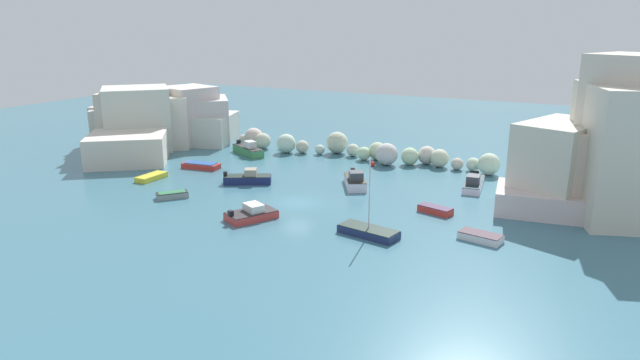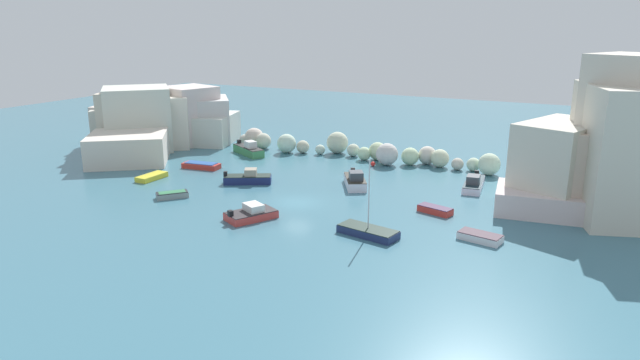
{
  "view_description": "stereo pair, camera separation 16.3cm",
  "coord_description": "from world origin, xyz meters",
  "px_view_note": "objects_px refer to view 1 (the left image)",
  "views": [
    {
      "loc": [
        24.42,
        -43.33,
        16.06
      ],
      "look_at": [
        0.0,
        4.64,
        1.0
      ],
      "focal_mm": 31.66,
      "sensor_mm": 36.0,
      "label": 1
    },
    {
      "loc": [
        24.56,
        -43.25,
        16.06
      ],
      "look_at": [
        0.0,
        4.64,
        1.0
      ],
      "focal_mm": 31.66,
      "sensor_mm": 36.0,
      "label": 2
    }
  ],
  "objects_px": {
    "moored_boat_2": "(435,210)",
    "moored_boat_9": "(480,237)",
    "moored_boat_8": "(151,177)",
    "moored_boat_11": "(201,166)",
    "moored_boat_5": "(473,183)",
    "moored_boat_3": "(248,150)",
    "moored_boat_6": "(368,231)",
    "moored_boat_7": "(172,195)",
    "moored_boat_1": "(248,178)",
    "channel_buoy": "(373,164)",
    "moored_boat_0": "(355,181)",
    "moored_boat_4": "(252,214)"
  },
  "relations": [
    {
      "from": "channel_buoy",
      "to": "moored_boat_2",
      "type": "bearing_deg",
      "value": -49.6
    },
    {
      "from": "moored_boat_2",
      "to": "moored_boat_3",
      "type": "relative_size",
      "value": 0.56
    },
    {
      "from": "moored_boat_3",
      "to": "moored_boat_7",
      "type": "distance_m",
      "value": 18.88
    },
    {
      "from": "moored_boat_6",
      "to": "moored_boat_11",
      "type": "relative_size",
      "value": 1.36
    },
    {
      "from": "moored_boat_5",
      "to": "moored_boat_2",
      "type": "bearing_deg",
      "value": -14.53
    },
    {
      "from": "moored_boat_0",
      "to": "moored_boat_4",
      "type": "distance_m",
      "value": 13.48
    },
    {
      "from": "moored_boat_8",
      "to": "moored_boat_0",
      "type": "bearing_deg",
      "value": 110.24
    },
    {
      "from": "moored_boat_0",
      "to": "moored_boat_5",
      "type": "distance_m",
      "value": 11.86
    },
    {
      "from": "moored_boat_9",
      "to": "moored_boat_0",
      "type": "bearing_deg",
      "value": 158.63
    },
    {
      "from": "moored_boat_6",
      "to": "moored_boat_2",
      "type": "bearing_deg",
      "value": 78.23
    },
    {
      "from": "moored_boat_3",
      "to": "moored_boat_4",
      "type": "height_order",
      "value": "moored_boat_3"
    },
    {
      "from": "moored_boat_3",
      "to": "moored_boat_2",
      "type": "bearing_deg",
      "value": 6.7
    },
    {
      "from": "moored_boat_0",
      "to": "moored_boat_3",
      "type": "relative_size",
      "value": 0.87
    },
    {
      "from": "moored_boat_5",
      "to": "moored_boat_11",
      "type": "distance_m",
      "value": 30.08
    },
    {
      "from": "moored_boat_0",
      "to": "moored_boat_4",
      "type": "xyz_separation_m",
      "value": [
        -3.94,
        -12.89,
        -0.17
      ]
    },
    {
      "from": "moored_boat_6",
      "to": "moored_boat_7",
      "type": "bearing_deg",
      "value": -171.16
    },
    {
      "from": "channel_buoy",
      "to": "moored_boat_8",
      "type": "bearing_deg",
      "value": -139.68
    },
    {
      "from": "moored_boat_9",
      "to": "moored_boat_11",
      "type": "bearing_deg",
      "value": 177.34
    },
    {
      "from": "channel_buoy",
      "to": "moored_boat_2",
      "type": "distance_m",
      "value": 17.11
    },
    {
      "from": "moored_boat_2",
      "to": "moored_boat_6",
      "type": "relative_size",
      "value": 0.53
    },
    {
      "from": "moored_boat_5",
      "to": "moored_boat_9",
      "type": "bearing_deg",
      "value": 7.78
    },
    {
      "from": "moored_boat_2",
      "to": "moored_boat_3",
      "type": "distance_m",
      "value": 29.58
    },
    {
      "from": "moored_boat_7",
      "to": "moored_boat_9",
      "type": "relative_size",
      "value": 0.87
    },
    {
      "from": "moored_boat_0",
      "to": "moored_boat_1",
      "type": "distance_m",
      "value": 11.11
    },
    {
      "from": "moored_boat_0",
      "to": "moored_boat_9",
      "type": "xyz_separation_m",
      "value": [
        14.38,
        -9.08,
        -0.33
      ]
    },
    {
      "from": "moored_boat_2",
      "to": "moored_boat_8",
      "type": "xyz_separation_m",
      "value": [
        -29.89,
        -2.93,
        -0.04
      ]
    },
    {
      "from": "moored_boat_5",
      "to": "moored_boat_1",
      "type": "bearing_deg",
      "value": -74.26
    },
    {
      "from": "channel_buoy",
      "to": "moored_boat_6",
      "type": "xyz_separation_m",
      "value": [
        7.93,
        -20.69,
        0.08
      ]
    },
    {
      "from": "moored_boat_6",
      "to": "moored_boat_9",
      "type": "bearing_deg",
      "value": 30.53
    },
    {
      "from": "moored_boat_8",
      "to": "moored_boat_11",
      "type": "distance_m",
      "value": 6.38
    },
    {
      "from": "moored_boat_3",
      "to": "moored_boat_6",
      "type": "height_order",
      "value": "moored_boat_6"
    },
    {
      "from": "moored_boat_0",
      "to": "moored_boat_11",
      "type": "distance_m",
      "value": 18.71
    },
    {
      "from": "channel_buoy",
      "to": "moored_boat_8",
      "type": "xyz_separation_m",
      "value": [
        -18.8,
        -15.96,
        -0.01
      ]
    },
    {
      "from": "moored_boat_7",
      "to": "moored_boat_1",
      "type": "bearing_deg",
      "value": -164.82
    },
    {
      "from": "channel_buoy",
      "to": "moored_boat_5",
      "type": "height_order",
      "value": "moored_boat_5"
    },
    {
      "from": "moored_boat_5",
      "to": "moored_boat_9",
      "type": "xyz_separation_m",
      "value": [
        3.59,
        -13.97,
        -0.21
      ]
    },
    {
      "from": "moored_boat_3",
      "to": "moored_boat_11",
      "type": "height_order",
      "value": "moored_boat_3"
    },
    {
      "from": "moored_boat_0",
      "to": "moored_boat_6",
      "type": "xyz_separation_m",
      "value": [
        6.36,
        -11.99,
        -0.28
      ]
    },
    {
      "from": "moored_boat_1",
      "to": "moored_boat_5",
      "type": "xyz_separation_m",
      "value": [
        21.22,
        8.73,
        -0.02
      ]
    },
    {
      "from": "moored_boat_1",
      "to": "moored_boat_6",
      "type": "bearing_deg",
      "value": -55.08
    },
    {
      "from": "moored_boat_5",
      "to": "moored_boat_7",
      "type": "xyz_separation_m",
      "value": [
        -24.75,
        -16.25,
        -0.2
      ]
    },
    {
      "from": "moored_boat_11",
      "to": "moored_boat_9",
      "type": "bearing_deg",
      "value": 158.98
    },
    {
      "from": "moored_boat_11",
      "to": "moored_boat_1",
      "type": "bearing_deg",
      "value": 154.26
    },
    {
      "from": "moored_boat_4",
      "to": "moored_boat_11",
      "type": "height_order",
      "value": "moored_boat_4"
    },
    {
      "from": "moored_boat_2",
      "to": "moored_boat_9",
      "type": "height_order",
      "value": "moored_boat_2"
    },
    {
      "from": "channel_buoy",
      "to": "moored_boat_9",
      "type": "relative_size",
      "value": 0.16
    },
    {
      "from": "moored_boat_11",
      "to": "moored_boat_5",
      "type": "bearing_deg",
      "value": -175.95
    },
    {
      "from": "moored_boat_2",
      "to": "moored_boat_4",
      "type": "bearing_deg",
      "value": -132.3
    },
    {
      "from": "moored_boat_1",
      "to": "moored_boat_4",
      "type": "distance_m",
      "value": 11.14
    },
    {
      "from": "moored_boat_5",
      "to": "moored_boat_6",
      "type": "bearing_deg",
      "value": -21.35
    }
  ]
}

